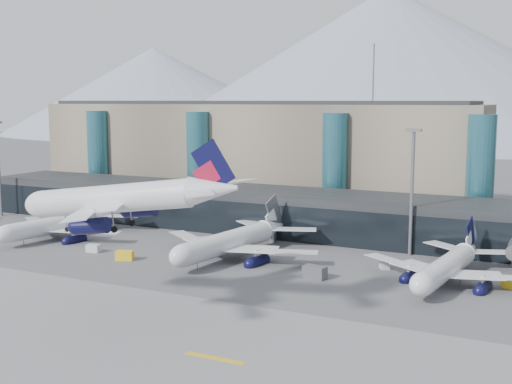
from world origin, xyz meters
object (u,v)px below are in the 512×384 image
(veh_h, at_px, (125,255))
(jet_parked_right, at_px, (451,258))
(veh_g, at_px, (384,264))
(jet_parked_mid, at_px, (238,233))
(veh_d, at_px, (411,265))
(hero_jet, at_px, (134,191))
(lightmast_mid, at_px, (412,185))
(veh_c, at_px, (315,272))
(jet_parked_left, at_px, (68,218))
(veh_a, at_px, (94,248))
(veh_b, at_px, (215,242))

(veh_h, bearing_deg, jet_parked_right, -6.35)
(veh_g, distance_m, veh_h, 50.23)
(jet_parked_mid, distance_m, veh_d, 34.20)
(hero_jet, distance_m, veh_h, 39.85)
(jet_parked_right, relative_size, veh_d, 13.98)
(jet_parked_right, bearing_deg, veh_g, 83.46)
(veh_g, bearing_deg, lightmast_mid, 143.65)
(veh_d, relative_size, veh_g, 0.89)
(veh_c, bearing_deg, lightmast_mid, 75.04)
(veh_h, bearing_deg, veh_c, -12.45)
(lightmast_mid, xyz_separation_m, veh_h, (-49.68, -28.33, -13.48))
(veh_h, bearing_deg, veh_d, 0.85)
(jet_parked_left, relative_size, veh_a, 12.25)
(lightmast_mid, distance_m, jet_parked_left, 77.40)
(veh_a, height_order, veh_c, veh_c)
(lightmast_mid, relative_size, veh_h, 7.52)
(jet_parked_left, bearing_deg, hero_jet, -118.49)
(hero_jet, xyz_separation_m, veh_a, (-32.87, 30.03, -17.93))
(jet_parked_left, relative_size, veh_c, 8.64)
(jet_parked_right, bearing_deg, hero_jet, 144.85)
(veh_c, bearing_deg, veh_a, -168.56)
(hero_jet, xyz_separation_m, jet_parked_mid, (-4.43, 40.19, -14.07))
(hero_jet, bearing_deg, jet_parked_mid, 89.95)
(lightmast_mid, height_order, jet_parked_right, lightmast_mid)
(veh_a, xyz_separation_m, veh_c, (48.24, 1.19, 0.32))
(jet_parked_right, bearing_deg, lightmast_mid, 41.61)
(lightmast_mid, relative_size, veh_d, 10.68)
(veh_g, relative_size, veh_h, 0.79)
(veh_g, bearing_deg, jet_parked_right, 48.53)
(veh_a, bearing_deg, jet_parked_mid, 14.83)
(veh_b, distance_m, veh_h, 21.42)
(jet_parked_mid, height_order, veh_b, jet_parked_mid)
(jet_parked_right, relative_size, veh_b, 13.16)
(jet_parked_right, bearing_deg, jet_parked_left, 97.77)
(veh_b, bearing_deg, veh_d, -83.18)
(jet_parked_right, relative_size, veh_g, 12.49)
(veh_a, bearing_deg, jet_parked_left, 142.30)
(veh_b, relative_size, veh_c, 0.63)
(veh_a, distance_m, veh_h, 10.31)
(jet_parked_mid, relative_size, veh_b, 14.94)
(veh_d, distance_m, veh_h, 55.10)
(hero_jet, bearing_deg, lightmast_mid, 57.98)
(jet_parked_mid, bearing_deg, veh_g, -75.49)
(hero_jet, bearing_deg, veh_c, 57.45)
(jet_parked_mid, bearing_deg, veh_c, -105.76)
(jet_parked_right, height_order, veh_h, jet_parked_right)
(jet_parked_mid, height_order, veh_g, jet_parked_mid)
(jet_parked_mid, relative_size, veh_h, 11.17)
(hero_jet, xyz_separation_m, veh_g, (24.74, 43.20, -17.95))
(jet_parked_left, xyz_separation_m, jet_parked_mid, (43.94, 0.14, 0.41))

